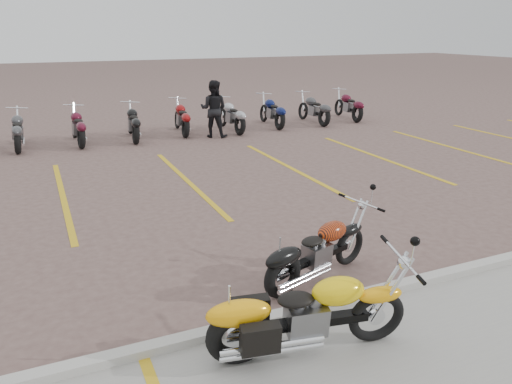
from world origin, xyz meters
The scene contains 7 objects.
ground centered at (0.00, 0.00, 0.00)m, with size 100.00×100.00×0.00m, color #745952.
curb centered at (0.00, -2.00, 0.06)m, with size 60.00×0.18×0.12m, color #ADAAA3.
parking_stripes centered at (0.00, 4.00, 0.00)m, with size 38.00×5.50×0.01m, color gold, non-canonical shape.
yellow_cruiser centered at (-0.70, -2.64, 0.45)m, with size 2.20×0.54×0.91m.
flame_cruiser centered at (0.23, -1.30, 0.40)m, with size 1.92×0.72×0.81m.
person_b centered at (2.21, 8.40, 0.90)m, with size 0.88×0.68×1.80m, color black.
bg_bike_row centered at (-1.09, 9.34, 0.55)m, with size 18.88×2.03×1.10m.
Camera 1 is at (-3.03, -6.64, 3.35)m, focal length 35.00 mm.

